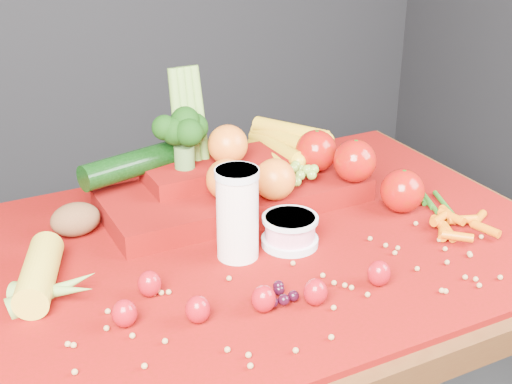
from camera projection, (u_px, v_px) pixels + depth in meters
name	position (u px, v px, depth m)	size (l,w,h in m)	color
table	(261.00, 290.00, 1.34)	(1.10, 0.80, 0.75)	#3A1C0D
red_cloth	(261.00, 243.00, 1.30)	(1.05, 0.75, 0.01)	#6D0307
milk_glass	(237.00, 211.00, 1.20)	(0.08, 0.08, 0.16)	white
yogurt_bowl	(290.00, 230.00, 1.27)	(0.10, 0.10, 0.06)	silver
strawberry_scatter	(240.00, 293.00, 1.09)	(0.44, 0.18, 0.05)	maroon
dark_grape_cluster	(278.00, 294.00, 1.11)	(0.06, 0.05, 0.03)	black
soybean_scatter	(319.00, 292.00, 1.13)	(0.84, 0.24, 0.01)	#9F7844
corn_ear	(49.00, 286.00, 1.11)	(0.23, 0.26, 0.06)	gold
potato	(75.00, 219.00, 1.30)	(0.09, 0.07, 0.06)	brown
baby_carrot_pile	(463.00, 223.00, 1.32)	(0.17, 0.17, 0.03)	#C35806
green_bean_pile	(427.00, 199.00, 1.44)	(0.14, 0.12, 0.01)	#1F5613
produce_mound	(248.00, 174.00, 1.41)	(0.61, 0.37, 0.27)	#6D0307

